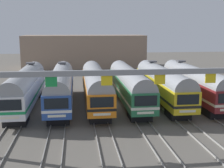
# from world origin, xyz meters

# --- Properties ---
(ground_plane) EXTENTS (160.00, 160.00, 0.00)m
(ground_plane) POSITION_xyz_m (0.00, 0.00, 0.00)
(ground_plane) COLOR #5B564F
(track_bed) EXTENTS (23.17, 70.00, 0.15)m
(track_bed) POSITION_xyz_m (-0.00, 17.00, 0.07)
(track_bed) COLOR gray
(track_bed) RESTS_ON ground
(commuter_train_white) EXTENTS (2.88, 18.06, 5.05)m
(commuter_train_white) POSITION_xyz_m (-10.83, -0.00, 2.69)
(commuter_train_white) COLOR white
(commuter_train_white) RESTS_ON ground
(commuter_train_blue) EXTENTS (2.88, 18.06, 5.05)m
(commuter_train_blue) POSITION_xyz_m (-6.50, -0.00, 2.69)
(commuter_train_blue) COLOR #284C9E
(commuter_train_blue) RESTS_ON ground
(commuter_train_orange) EXTENTS (2.88, 18.06, 4.77)m
(commuter_train_orange) POSITION_xyz_m (-2.17, -0.01, 2.69)
(commuter_train_orange) COLOR orange
(commuter_train_orange) RESTS_ON ground
(commuter_train_green) EXTENTS (2.88, 18.06, 4.77)m
(commuter_train_green) POSITION_xyz_m (2.17, -0.01, 2.69)
(commuter_train_green) COLOR #236B42
(commuter_train_green) RESTS_ON ground
(commuter_train_yellow) EXTENTS (2.88, 18.06, 5.05)m
(commuter_train_yellow) POSITION_xyz_m (6.50, -0.00, 2.69)
(commuter_train_yellow) COLOR gold
(commuter_train_yellow) RESTS_ON ground
(commuter_train_maroon) EXTENTS (2.88, 18.06, 5.05)m
(commuter_train_maroon) POSITION_xyz_m (10.83, -0.00, 2.69)
(commuter_train_maroon) COLOR maroon
(commuter_train_maroon) RESTS_ON ground
(catenary_gantry) EXTENTS (26.90, 0.44, 6.97)m
(catenary_gantry) POSITION_xyz_m (0.00, -13.50, 5.38)
(catenary_gantry) COLOR gray
(catenary_gantry) RESTS_ON ground
(maintenance_building) EXTENTS (29.94, 10.00, 7.99)m
(maintenance_building) POSITION_xyz_m (-2.36, 37.99, 4.00)
(maintenance_building) COLOR gray
(maintenance_building) RESTS_ON ground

